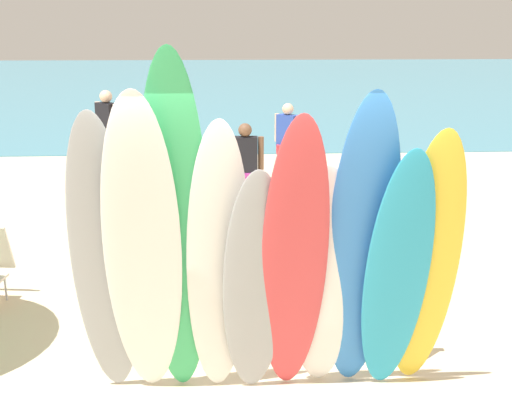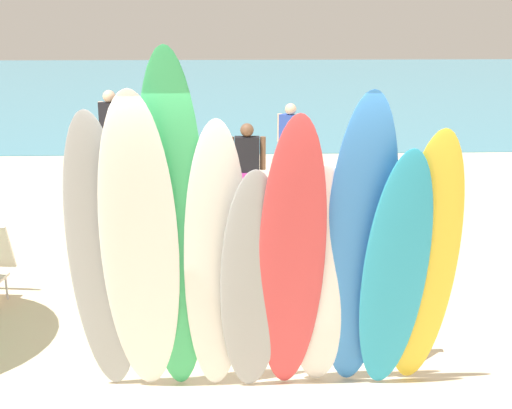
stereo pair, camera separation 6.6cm
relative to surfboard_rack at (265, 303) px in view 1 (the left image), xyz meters
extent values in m
plane|color=beige|center=(0.00, 14.00, -0.60)|extent=(60.00, 60.00, 0.00)
cube|color=teal|center=(0.00, 29.71, -0.59)|extent=(60.00, 40.00, 0.02)
cylinder|color=brown|center=(-1.41, 0.00, -0.23)|extent=(0.07, 0.07, 0.74)
cylinder|color=brown|center=(1.41, 0.00, -0.23)|extent=(0.07, 0.07, 0.74)
cylinder|color=brown|center=(0.00, 0.00, 0.14)|extent=(2.94, 0.06, 0.06)
ellipsoid|color=#999EA3|center=(-1.26, -0.54, 0.61)|extent=(0.51, 0.64, 2.41)
ellipsoid|color=white|center=(-0.95, -0.62, 0.68)|extent=(0.61, 0.79, 2.57)
ellipsoid|color=#38B266|center=(-0.71, -0.54, 0.82)|extent=(0.52, 0.60, 2.83)
ellipsoid|color=white|center=(-0.40, -0.52, 0.56)|extent=(0.54, 0.55, 2.33)
ellipsoid|color=#999EA3|center=(-0.11, -0.56, 0.39)|extent=(0.54, 0.56, 1.98)
ellipsoid|color=#D13D42|center=(0.18, -0.61, 0.60)|extent=(0.54, 0.72, 2.39)
ellipsoid|color=white|center=(0.43, -0.47, 0.39)|extent=(0.56, 0.51, 1.98)
ellipsoid|color=#337AD1|center=(0.71, -0.54, 0.67)|extent=(0.55, 0.62, 2.54)
ellipsoid|color=#289EC6|center=(0.98, -0.60, 0.47)|extent=(0.54, 0.62, 2.13)
ellipsoid|color=yellow|center=(1.23, -0.54, 0.53)|extent=(0.53, 0.64, 2.27)
cylinder|color=#9E704C|center=(-1.14, 6.70, -0.23)|extent=(0.11, 0.11, 0.75)
cylinder|color=#9E704C|center=(-1.29, 6.97, -0.23)|extent=(0.11, 0.11, 0.75)
cube|color=orange|center=(-1.21, 6.83, 0.09)|extent=(0.40, 0.25, 0.18)
cube|color=#2D4CB2|center=(-1.21, 6.83, 0.44)|extent=(0.36, 0.44, 0.59)
sphere|color=#9E704C|center=(-1.21, 6.83, 0.84)|extent=(0.21, 0.21, 0.21)
cylinder|color=#9E704C|center=(-1.09, 6.62, 0.48)|extent=(0.09, 0.09, 0.52)
cylinder|color=#9E704C|center=(-1.33, 7.05, 0.48)|extent=(0.09, 0.09, 0.52)
cylinder|color=beige|center=(-2.66, 7.36, -0.18)|extent=(0.13, 0.13, 0.84)
cylinder|color=beige|center=(-2.41, 7.12, -0.18)|extent=(0.13, 0.13, 0.84)
cube|color=#33A36B|center=(-2.53, 7.24, 0.18)|extent=(0.45, 0.28, 0.20)
cube|color=black|center=(-2.53, 7.24, 0.57)|extent=(0.47, 0.47, 0.66)
sphere|color=beige|center=(-2.53, 7.24, 1.02)|extent=(0.24, 0.24, 0.24)
cylinder|color=beige|center=(-2.73, 7.44, 0.61)|extent=(0.10, 0.10, 0.59)
cylinder|color=beige|center=(-2.33, 7.05, 0.61)|extent=(0.10, 0.10, 0.59)
cylinder|color=beige|center=(0.97, 6.59, -0.23)|extent=(0.11, 0.11, 0.75)
cylinder|color=beige|center=(0.74, 6.79, -0.23)|extent=(0.11, 0.11, 0.75)
cube|color=#DB333D|center=(0.85, 6.69, 0.09)|extent=(0.40, 0.25, 0.18)
cube|color=#2D4CB2|center=(0.85, 6.69, 0.44)|extent=(0.42, 0.41, 0.58)
sphere|color=beige|center=(0.85, 6.69, 0.84)|extent=(0.21, 0.21, 0.21)
cylinder|color=beige|center=(1.04, 6.53, 0.47)|extent=(0.09, 0.09, 0.52)
cylinder|color=beige|center=(0.67, 6.86, 0.47)|extent=(0.09, 0.09, 0.52)
cylinder|color=brown|center=(0.14, 4.53, -0.24)|extent=(0.11, 0.11, 0.73)
cylinder|color=brown|center=(-0.16, 4.54, -0.24)|extent=(0.11, 0.11, 0.73)
cube|color=#B23399|center=(-0.01, 4.53, 0.07)|extent=(0.39, 0.24, 0.17)
cube|color=black|center=(-0.01, 4.53, 0.41)|extent=(0.38, 0.20, 0.57)
sphere|color=brown|center=(-0.01, 4.53, 0.80)|extent=(0.21, 0.21, 0.21)
cylinder|color=brown|center=(0.23, 4.53, 0.44)|extent=(0.09, 0.09, 0.51)
cylinder|color=brown|center=(-0.25, 4.54, 0.44)|extent=(0.09, 0.09, 0.51)
cylinder|color=#B7B7BC|center=(-2.76, 1.56, -0.46)|extent=(0.02, 0.02, 0.28)
camera|label=1|loc=(-0.35, -5.24, 2.36)|focal=45.80mm
camera|label=2|loc=(-0.28, -5.25, 2.36)|focal=45.80mm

